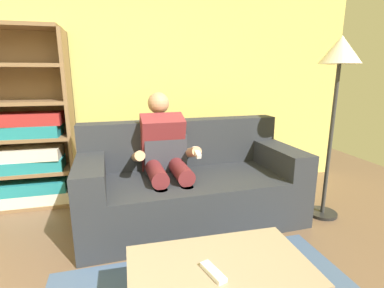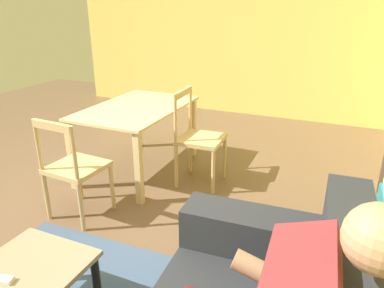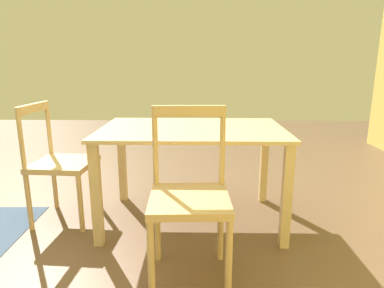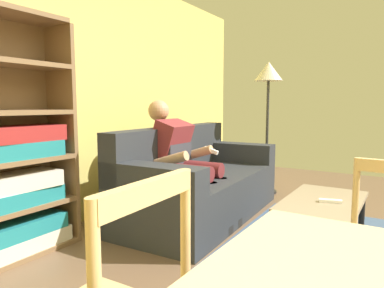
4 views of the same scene
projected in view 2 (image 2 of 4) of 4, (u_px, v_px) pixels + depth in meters
The scene contains 5 objects.
ground_plane at pixel (91, 214), 3.13m from camera, with size 9.18×9.18×0.00m, color brown.
wall_side at pixel (226, 33), 5.73m from camera, with size 0.12×5.29×2.54m, color #D2BE5D.
dining_table at pixel (137, 117), 3.73m from camera, with size 1.32×0.85×0.72m.
dining_chair_near_wall at pixel (198, 139), 3.53m from camera, with size 0.44×0.44×0.95m.
dining_chair_facing_couch at pixel (74, 168), 2.95m from camera, with size 0.45×0.45×0.89m.
Camera 2 is at (2.11, 1.89, 1.71)m, focal length 33.52 mm.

